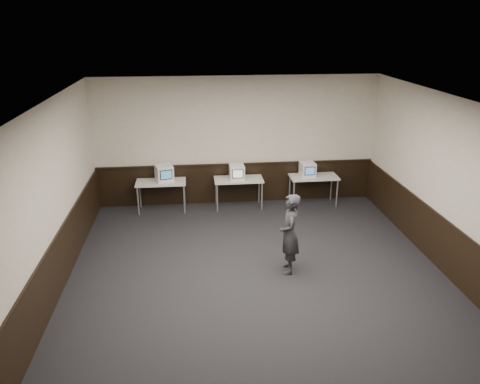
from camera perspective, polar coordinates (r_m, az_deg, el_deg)
name	(u,v)px	position (r m, az deg, el deg)	size (l,w,h in m)	color
floor	(259,282)	(8.60, 2.37, -10.90)	(8.00, 8.00, 0.00)	black
ceiling	(262,105)	(7.46, 2.74, 10.59)	(8.00, 8.00, 0.00)	white
back_wall	(237,141)	(11.68, -0.39, 6.21)	(7.00, 7.00, 0.00)	silver
front_wall	(327,363)	(4.49, 10.60, -19.77)	(7.00, 7.00, 0.00)	silver
left_wall	(46,208)	(8.16, -22.57, -1.82)	(8.00, 8.00, 0.00)	silver
right_wall	(457,192)	(9.08, 24.95, 0.02)	(8.00, 8.00, 0.00)	silver
wainscot_back	(237,183)	(11.98, -0.36, 1.08)	(6.98, 0.04, 1.00)	black
wainscot_left	(57,268)	(8.60, -21.44, -8.62)	(0.04, 7.98, 1.00)	black
wainscot_right	(446,248)	(9.48, 23.86, -6.23)	(0.04, 7.98, 1.00)	black
wainscot_rail	(237,164)	(11.79, -0.36, 3.43)	(6.98, 0.06, 0.04)	black
desk_left	(161,184)	(11.53, -9.61, 0.94)	(1.20, 0.60, 0.75)	silver
desk_center	(239,181)	(11.56, -0.17, 1.30)	(1.20, 0.60, 0.75)	silver
desk_right	(314,179)	(11.90, 8.97, 1.60)	(1.20, 0.60, 0.75)	silver
emac_left	(164,173)	(11.47, -9.23, 2.29)	(0.49, 0.51, 0.40)	white
emac_center	(237,172)	(11.45, -0.39, 2.43)	(0.37, 0.40, 0.36)	white
emac_right	(308,169)	(11.79, 8.24, 2.75)	(0.38, 0.40, 0.36)	white
person	(289,234)	(8.64, 6.05, -5.10)	(0.56, 0.37, 1.53)	#28282D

